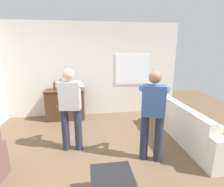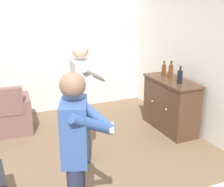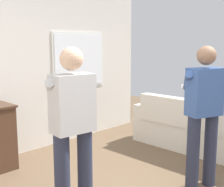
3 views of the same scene
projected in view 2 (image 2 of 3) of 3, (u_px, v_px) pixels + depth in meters
wall_side_left at (12, 43)px, 5.70m from camera, size 0.12×5.20×2.80m
armchair at (4, 117)px, 5.25m from camera, size 0.71×0.93×0.85m
sideboard_cabinet at (171, 105)px, 5.34m from camera, size 1.12×0.49×0.89m
bottle_wine_green at (180, 77)px, 4.97m from camera, size 0.08×0.08×0.29m
bottle_liquor_amber at (171, 71)px, 5.26m from camera, size 0.08×0.08×0.30m
bottle_spirits_clear at (164, 70)px, 5.41m from camera, size 0.07×0.07×0.27m
person_standing_left at (82, 96)px, 4.26m from camera, size 0.55×0.50×1.68m
person_standing_right at (77, 153)px, 2.76m from camera, size 0.52×0.52×1.68m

